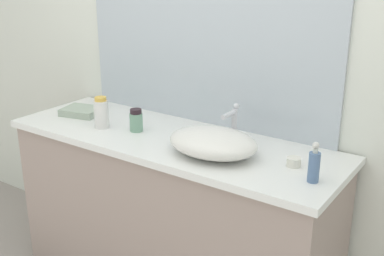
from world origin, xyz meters
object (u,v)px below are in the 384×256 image
Objects in this scene: soap_dispenser at (314,165)px; perfume_bottle at (136,121)px; folded_hand_towel at (82,111)px; lotion_bottle at (101,113)px; sink_basin at (213,142)px; candle_jar at (294,162)px.

soap_dispenser is 1.43× the size of perfume_bottle.
folded_hand_towel is (-1.36, 0.09, -0.05)m from soap_dispenser.
perfume_bottle is at bearing 17.83° from lotion_bottle.
perfume_bottle is at bearing 176.58° from soap_dispenser.
folded_hand_towel is at bearing 175.19° from sink_basin.
sink_basin reaches higher than candle_jar.
soap_dispenser reaches higher than lotion_bottle.
lotion_bottle is at bearing -162.17° from perfume_bottle.
candle_jar is at bearing 2.78° from perfume_bottle.
lotion_bottle is at bearing -174.42° from candle_jar.
soap_dispenser is 1.37m from folded_hand_towel.
sink_basin is 0.48m from perfume_bottle.
lotion_bottle is 1.40× the size of perfume_bottle.
folded_hand_towel is (-0.90, 0.08, -0.04)m from sink_basin.
candle_jar is (0.34, 0.08, -0.04)m from sink_basin.
perfume_bottle is 0.43m from folded_hand_towel.
sink_basin is 6.90× the size of candle_jar.
candle_jar is at bearing 5.58° from lotion_bottle.
perfume_bottle is at bearing -177.22° from candle_jar.
perfume_bottle is (-0.94, 0.06, -0.01)m from soap_dispenser.
folded_hand_towel is (-1.24, -0.01, 0.00)m from candle_jar.
candle_jar is at bearing 0.25° from folded_hand_towel.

